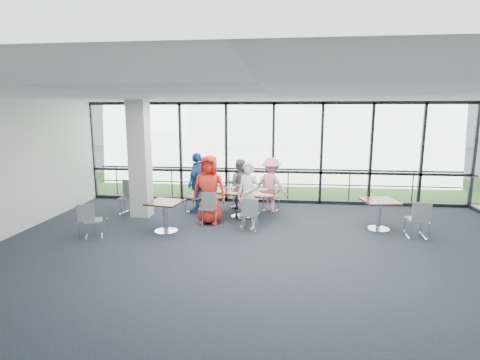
# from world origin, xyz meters

# --- Properties ---
(floor) EXTENTS (12.00, 10.00, 0.02)m
(floor) POSITION_xyz_m (0.00, 0.00, -0.01)
(floor) COLOR black
(floor) RESTS_ON ground
(ceiling) EXTENTS (12.00, 10.00, 0.04)m
(ceiling) POSITION_xyz_m (0.00, 0.00, 3.20)
(ceiling) COLOR white
(ceiling) RESTS_ON ground
(wall_front) EXTENTS (12.00, 0.10, 3.20)m
(wall_front) POSITION_xyz_m (0.00, -5.00, 1.60)
(wall_front) COLOR silver
(wall_front) RESTS_ON ground
(curtain_wall_back) EXTENTS (12.00, 0.10, 3.20)m
(curtain_wall_back) POSITION_xyz_m (0.00, 5.00, 1.60)
(curtain_wall_back) COLOR white
(curtain_wall_back) RESTS_ON ground
(structural_column) EXTENTS (0.50, 0.50, 3.20)m
(structural_column) POSITION_xyz_m (-3.60, 3.00, 1.60)
(structural_column) COLOR silver
(structural_column) RESTS_ON ground
(apron) EXTENTS (80.00, 70.00, 0.02)m
(apron) POSITION_xyz_m (0.00, 10.00, -0.02)
(apron) COLOR gray
(apron) RESTS_ON ground
(grass_strip) EXTENTS (80.00, 5.00, 0.01)m
(grass_strip) POSITION_xyz_m (0.00, 8.00, 0.01)
(grass_strip) COLOR #22531D
(grass_strip) RESTS_ON ground
(hangar_main) EXTENTS (24.00, 10.00, 6.00)m
(hangar_main) POSITION_xyz_m (4.00, 32.00, 3.00)
(hangar_main) COLOR silver
(hangar_main) RESTS_ON ground
(hangar_aux) EXTENTS (10.00, 6.00, 4.00)m
(hangar_aux) POSITION_xyz_m (-18.00, 28.00, 2.00)
(hangar_aux) COLOR silver
(hangar_aux) RESTS_ON ground
(guard_rail) EXTENTS (12.00, 0.06, 0.06)m
(guard_rail) POSITION_xyz_m (0.00, 5.60, 0.50)
(guard_rail) COLOR #2D2D33
(guard_rail) RESTS_ON ground
(main_table) EXTENTS (2.15, 1.55, 0.75)m
(main_table) POSITION_xyz_m (-0.82, 3.15, 0.63)
(main_table) COLOR #3C150E
(main_table) RESTS_ON ground
(side_table_left) EXTENTS (0.88, 0.88, 0.75)m
(side_table_left) POSITION_xyz_m (-2.50, 1.66, 0.61)
(side_table_left) COLOR #3C150E
(side_table_left) RESTS_ON ground
(side_table_right) EXTENTS (0.92, 0.92, 0.75)m
(side_table_right) POSITION_xyz_m (2.67, 2.40, 0.62)
(side_table_right) COLOR #3C150E
(side_table_right) RESTS_ON ground
(diner_near_left) EXTENTS (0.92, 0.64, 1.80)m
(diner_near_left) POSITION_xyz_m (-1.57, 2.47, 0.90)
(diner_near_left) COLOR red
(diner_near_left) RESTS_ON ground
(diner_near_right) EXTENTS (0.75, 0.67, 1.68)m
(diner_near_right) POSITION_xyz_m (-0.53, 2.17, 0.84)
(diner_near_right) COLOR white
(diner_near_right) RESTS_ON ground
(diner_far_left) EXTENTS (0.74, 0.47, 1.50)m
(diner_far_left) POSITION_xyz_m (-0.98, 4.11, 0.75)
(diner_far_left) COLOR slate
(diner_far_left) RESTS_ON ground
(diner_far_right) EXTENTS (1.16, 0.95, 1.59)m
(diner_far_right) POSITION_xyz_m (-0.02, 3.84, 0.80)
(diner_far_right) COLOR pink
(diner_far_right) RESTS_ON ground
(diner_end) EXTENTS (0.82, 1.13, 1.74)m
(diner_end) POSITION_xyz_m (-2.11, 3.55, 0.87)
(diner_end) COLOR #1D4F8F
(diner_end) RESTS_ON ground
(chair_main_nl) EXTENTS (0.50, 0.50, 0.86)m
(chair_main_nl) POSITION_xyz_m (-1.57, 2.38, 0.43)
(chair_main_nl) COLOR gray
(chair_main_nl) RESTS_ON ground
(chair_main_nr) EXTENTS (0.46, 0.46, 0.81)m
(chair_main_nr) POSITION_xyz_m (-0.48, 1.99, 0.41)
(chair_main_nr) COLOR gray
(chair_main_nr) RESTS_ON ground
(chair_main_fl) EXTENTS (0.54, 0.54, 0.82)m
(chair_main_fl) POSITION_xyz_m (-0.98, 4.23, 0.41)
(chair_main_fl) COLOR gray
(chair_main_fl) RESTS_ON ground
(chair_main_fr) EXTENTS (0.54, 0.54, 0.84)m
(chair_main_fr) POSITION_xyz_m (-0.02, 3.90, 0.42)
(chair_main_fr) COLOR gray
(chair_main_fr) RESTS_ON ground
(chair_main_end) EXTENTS (0.57, 0.57, 0.88)m
(chair_main_end) POSITION_xyz_m (-2.19, 3.58, 0.44)
(chair_main_end) COLOR gray
(chair_main_end) RESTS_ON ground
(chair_spare_la) EXTENTS (0.52, 0.52, 0.80)m
(chair_spare_la) POSITION_xyz_m (-4.04, 1.07, 0.40)
(chair_spare_la) COLOR gray
(chair_spare_la) RESTS_ON ground
(chair_spare_lb) EXTENTS (0.54, 0.54, 0.93)m
(chair_spare_lb) POSITION_xyz_m (-4.04, 3.11, 0.46)
(chair_spare_lb) COLOR gray
(chair_spare_lb) RESTS_ON ground
(chair_spare_r) EXTENTS (0.47, 0.47, 0.86)m
(chair_spare_r) POSITION_xyz_m (3.40, 1.88, 0.43)
(chair_spare_r) COLOR gray
(chair_spare_r) RESTS_ON ground
(plate_nl) EXTENTS (0.25, 0.25, 0.01)m
(plate_nl) POSITION_xyz_m (-1.42, 2.95, 0.76)
(plate_nl) COLOR white
(plate_nl) RESTS_ON main_table
(plate_nr) EXTENTS (0.28, 0.28, 0.01)m
(plate_nr) POSITION_xyz_m (-0.30, 2.70, 0.76)
(plate_nr) COLOR white
(plate_nr) RESTS_ON main_table
(plate_fl) EXTENTS (0.27, 0.27, 0.01)m
(plate_fl) POSITION_xyz_m (-1.15, 3.56, 0.76)
(plate_fl) COLOR white
(plate_fl) RESTS_ON main_table
(plate_fr) EXTENTS (0.27, 0.27, 0.01)m
(plate_fr) POSITION_xyz_m (-0.23, 3.37, 0.76)
(plate_fr) COLOR white
(plate_fr) RESTS_ON main_table
(plate_end) EXTENTS (0.27, 0.27, 0.01)m
(plate_end) POSITION_xyz_m (-1.60, 3.36, 0.76)
(plate_end) COLOR white
(plate_end) RESTS_ON main_table
(tumbler_a) EXTENTS (0.07, 0.07, 0.14)m
(tumbler_a) POSITION_xyz_m (-1.05, 3.02, 0.82)
(tumbler_a) COLOR white
(tumbler_a) RESTS_ON main_table
(tumbler_b) EXTENTS (0.07, 0.07, 0.15)m
(tumbler_b) POSITION_xyz_m (-0.59, 2.88, 0.82)
(tumbler_b) COLOR white
(tumbler_b) RESTS_ON main_table
(tumbler_c) EXTENTS (0.07, 0.07, 0.14)m
(tumbler_c) POSITION_xyz_m (-0.69, 3.32, 0.82)
(tumbler_c) COLOR white
(tumbler_c) RESTS_ON main_table
(tumbler_d) EXTENTS (0.07, 0.07, 0.13)m
(tumbler_d) POSITION_xyz_m (-1.50, 3.22, 0.82)
(tumbler_d) COLOR white
(tumbler_d) RESTS_ON main_table
(menu_a) EXTENTS (0.34, 0.28, 0.00)m
(menu_a) POSITION_xyz_m (-1.01, 2.79, 0.75)
(menu_a) COLOR beige
(menu_a) RESTS_ON main_table
(menu_b) EXTENTS (0.35, 0.30, 0.00)m
(menu_b) POSITION_xyz_m (-0.07, 2.67, 0.75)
(menu_b) COLOR beige
(menu_b) RESTS_ON main_table
(menu_c) EXTENTS (0.34, 0.25, 0.00)m
(menu_c) POSITION_xyz_m (-0.56, 3.49, 0.75)
(menu_c) COLOR beige
(menu_c) RESTS_ON main_table
(condiment_caddy) EXTENTS (0.10, 0.07, 0.04)m
(condiment_caddy) POSITION_xyz_m (-0.81, 3.16, 0.77)
(condiment_caddy) COLOR black
(condiment_caddy) RESTS_ON main_table
(ketchup_bottle) EXTENTS (0.06, 0.06, 0.18)m
(ketchup_bottle) POSITION_xyz_m (-0.82, 3.17, 0.84)
(ketchup_bottle) COLOR #A50903
(ketchup_bottle) RESTS_ON main_table
(green_bottle) EXTENTS (0.05, 0.05, 0.20)m
(green_bottle) POSITION_xyz_m (-0.67, 3.18, 0.85)
(green_bottle) COLOR #27803B
(green_bottle) RESTS_ON main_table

